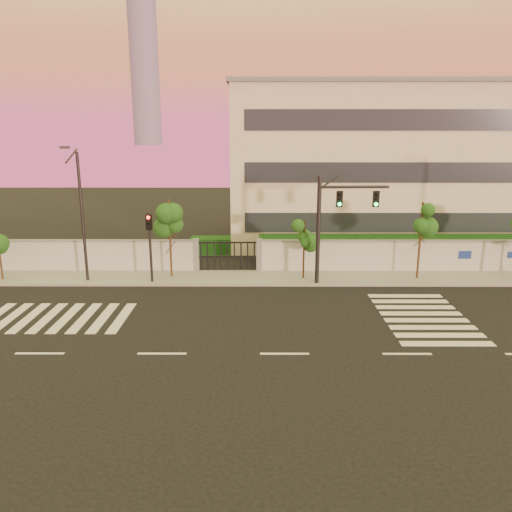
{
  "coord_description": "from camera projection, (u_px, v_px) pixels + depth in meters",
  "views": [
    {
      "loc": [
        -1.11,
        -18.71,
        8.88
      ],
      "look_at": [
        -1.18,
        6.0,
        2.6
      ],
      "focal_mm": 35.0,
      "sensor_mm": 36.0,
      "label": 1
    }
  ],
  "objects": [
    {
      "name": "streetlight_west",
      "position": [
        81.0,
        211.0,
        28.63
      ],
      "size": [
        0.48,
        1.93,
        8.03
      ],
      "color": "black",
      "rests_on": "ground"
    },
    {
      "name": "perimeter_wall",
      "position": [
        276.0,
        256.0,
        31.68
      ],
      "size": [
        60.0,
        0.36,
        2.2
      ],
      "color": "#AAACB1",
      "rests_on": "ground"
    },
    {
      "name": "street_tree_d",
      "position": [
        304.0,
        236.0,
        29.63
      ],
      "size": [
        1.42,
        1.13,
        3.67
      ],
      "color": "#382314",
      "rests_on": "ground"
    },
    {
      "name": "distant_skyscraper",
      "position": [
        143.0,
        31.0,
        276.59
      ],
      "size": [
        16.0,
        16.0,
        118.0
      ],
      "color": "slate",
      "rests_on": "ground"
    },
    {
      "name": "ground",
      "position": [
        285.0,
        354.0,
        20.31
      ],
      "size": [
        120.0,
        120.0,
        0.0
      ],
      "primitive_type": "plane",
      "color": "black",
      "rests_on": "ground"
    },
    {
      "name": "traffic_signal_main",
      "position": [
        333.0,
        217.0,
        28.3
      ],
      "size": [
        4.03,
        0.43,
        6.37
      ],
      "rotation": [
        0.0,
        0.0,
        0.04
      ],
      "color": "black",
      "rests_on": "ground"
    },
    {
      "name": "institutional_building",
      "position": [
        383.0,
        164.0,
        40.08
      ],
      "size": [
        24.4,
        12.4,
        12.25
      ],
      "color": "beige",
      "rests_on": "ground"
    },
    {
      "name": "traffic_signal_secondary",
      "position": [
        150.0,
        239.0,
        28.83
      ],
      "size": [
        0.33,
        0.33,
        4.3
      ],
      "rotation": [
        0.0,
        0.0,
        0.04
      ],
      "color": "black",
      "rests_on": "ground"
    },
    {
      "name": "hedge_row",
      "position": [
        290.0,
        250.0,
        34.39
      ],
      "size": [
        41.0,
        4.25,
        1.8
      ],
      "color": "black",
      "rests_on": "ground"
    },
    {
      "name": "sidewalk",
      "position": [
        276.0,
        278.0,
        30.47
      ],
      "size": [
        60.0,
        3.0,
        0.15
      ],
      "primitive_type": "cube",
      "color": "gray",
      "rests_on": "ground"
    },
    {
      "name": "street_tree_c",
      "position": [
        170.0,
        221.0,
        29.74
      ],
      "size": [
        1.57,
        1.25,
        4.9
      ],
      "color": "#382314",
      "rests_on": "ground"
    },
    {
      "name": "street_tree_e",
      "position": [
        422.0,
        223.0,
        29.39
      ],
      "size": [
        1.61,
        1.28,
        4.75
      ],
      "color": "#382314",
      "rests_on": "ground"
    },
    {
      "name": "road_markings",
      "position": [
        248.0,
        320.0,
        23.96
      ],
      "size": [
        57.0,
        7.62,
        0.02
      ],
      "color": "silver",
      "rests_on": "ground"
    }
  ]
}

